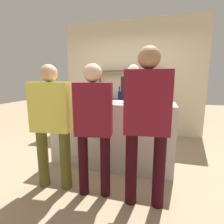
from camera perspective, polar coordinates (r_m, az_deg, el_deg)
ground_plane at (r=3.03m, az=0.00°, el=-16.60°), size 16.00×16.00×0.00m
bar_counter at (r=2.83m, az=0.00°, el=-7.23°), size 1.90×0.58×1.04m
back_wall at (r=4.55m, az=6.40°, el=10.71°), size 3.50×0.12×2.80m
back_shelf at (r=4.38m, az=5.98°, el=6.12°), size 1.62×0.18×1.60m
counter_bottle_0 at (r=2.56m, az=8.60°, el=5.66°), size 0.09×0.09×0.34m
counter_bottle_1 at (r=2.64m, az=16.86°, el=5.73°), size 0.07×0.07×0.38m
counter_bottle_2 at (r=2.66m, az=4.74°, el=6.01°), size 0.08×0.08×0.36m
cork_jar at (r=2.86m, az=-8.17°, el=4.93°), size 0.11×0.11×0.15m
customer_right at (r=1.84m, az=11.30°, el=-1.80°), size 0.48×0.24×1.71m
customer_center at (r=2.00m, az=-6.10°, el=-3.15°), size 0.44×0.24×1.56m
server_behind_counter at (r=3.35m, az=6.78°, el=3.53°), size 0.44×0.25×1.66m
customer_left at (r=2.27m, az=-19.09°, el=-2.35°), size 0.50×0.26×1.56m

